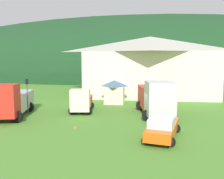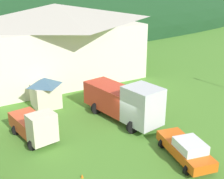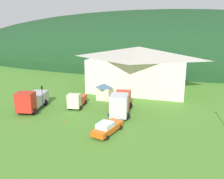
{
  "view_description": "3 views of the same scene",
  "coord_description": "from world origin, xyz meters",
  "views": [
    {
      "loc": [
        -0.44,
        -24.11,
        5.93
      ],
      "look_at": [
        -3.74,
        1.64,
        2.63
      ],
      "focal_mm": 40.81,
      "sensor_mm": 36.0,
      "label": 1
    },
    {
      "loc": [
        -12.79,
        -18.44,
        11.94
      ],
      "look_at": [
        0.49,
        3.47,
        2.38
      ],
      "focal_mm": 47.99,
      "sensor_mm": 36.0,
      "label": 2
    },
    {
      "loc": [
        9.99,
        -32.61,
        13.41
      ],
      "look_at": [
        -1.81,
        5.06,
        2.85
      ],
      "focal_mm": 38.98,
      "sensor_mm": 36.0,
      "label": 3
    }
  ],
  "objects": [
    {
      "name": "ground_plane",
      "position": [
        0.0,
        0.0,
        0.0
      ],
      "size": [
        200.0,
        200.0,
        0.0
      ],
      "primitive_type": "plane",
      "color": "#4C842D"
    },
    {
      "name": "depot_building",
      "position": [
        0.36,
        16.44,
        4.7
      ],
      "size": [
        20.49,
        12.79,
        9.12
      ],
      "color": "silver",
      "rests_on": "ground"
    },
    {
      "name": "play_shed_cream",
      "position": [
        -4.25,
        8.17,
        1.54
      ],
      "size": [
        2.62,
        2.66,
        3.0
      ],
      "color": "beige",
      "rests_on": "ground"
    },
    {
      "name": "light_truck_cream",
      "position": [
        -7.17,
        2.43,
        1.22
      ],
      "size": [
        2.87,
        5.2,
        2.65
      ],
      "rotation": [
        0.0,
        0.0,
        -1.43
      ],
      "color": "beige",
      "rests_on": "ground"
    },
    {
      "name": "tow_truck_silver",
      "position": [
        0.68,
        1.61,
        1.88
      ],
      "size": [
        3.95,
        8.44,
        3.71
      ],
      "rotation": [
        0.0,
        0.0,
        -1.42
      ],
      "color": "silver",
      "rests_on": "ground"
    },
    {
      "name": "service_pickup_orange",
      "position": [
        0.92,
        -5.71,
        0.83
      ],
      "size": [
        3.0,
        5.38,
        1.66
      ],
      "rotation": [
        0.0,
        0.0,
        -1.79
      ],
      "color": "#DA5A14",
      "rests_on": "ground"
    },
    {
      "name": "traffic_cone_near_pickup",
      "position": [
        -6.18,
        -3.85,
        0.0
      ],
      "size": [
        0.36,
        0.36,
        0.48
      ],
      "primitive_type": "cone",
      "color": "orange",
      "rests_on": "ground"
    }
  ]
}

